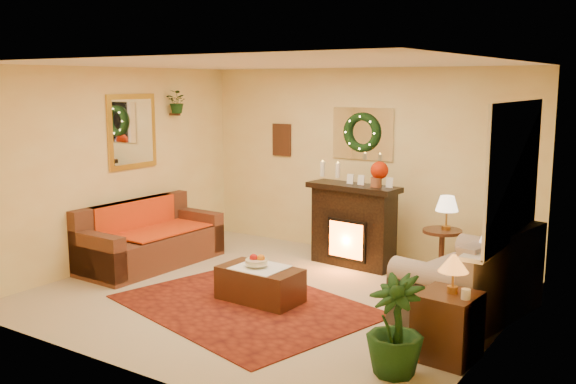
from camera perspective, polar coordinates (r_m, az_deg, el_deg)
The scene contains 31 objects.
floor at distance 7.42m, azimuth -1.51°, elevation -9.17°, with size 5.00×5.00×0.00m, color beige.
ceiling at distance 7.02m, azimuth -1.60°, elevation 11.33°, with size 5.00×5.00×0.00m, color white.
wall_back at distance 9.03m, azimuth 6.66°, elevation 2.64°, with size 5.00×5.00×0.00m, color #EFD88C.
wall_front at distance 5.45m, azimuth -15.23°, elevation -2.30°, with size 5.00×5.00×0.00m, color #EFD88C.
wall_left at distance 8.77m, azimuth -15.09°, elevation 2.16°, with size 4.50×4.50×0.00m, color #EFD88C.
wall_right at distance 6.05m, azimuth 18.25°, elevation -1.27°, with size 4.50×4.50×0.00m, color #EFD88C.
area_rug at distance 7.10m, azimuth -3.82°, elevation -10.03°, with size 2.61×1.96×0.01m, color #590E18.
sofa at distance 8.69m, azimuth -12.09°, elevation -3.62°, with size 0.86×1.95×0.84m, color brown.
red_throw at distance 8.81m, azimuth -11.38°, elevation -3.24°, with size 0.84×1.37×0.02m, color #E72D00.
fireplace at distance 8.50m, azimuth 5.83°, elevation -2.92°, with size 1.11×0.35×1.02m, color black.
poinsettia at distance 8.22m, azimuth 8.13°, elevation 1.92°, with size 0.23×0.23×0.23m, color #B81E00.
mantel_candle_a at distance 8.58m, azimuth 3.09°, elevation 2.06°, with size 0.07×0.07×0.20m, color white.
mantel_candle_b at distance 8.46m, azimuth 4.45°, elevation 1.93°, with size 0.06×0.06×0.19m, color silver.
mantel_mirror at distance 8.97m, azimuth 6.65°, elevation 5.16°, with size 0.92×0.02×0.72m, color white.
wreath at distance 8.93m, azimuth 6.53°, elevation 5.28°, with size 0.55×0.55×0.11m, color #194719.
wall_art at distance 9.66m, azimuth -0.56°, elevation 4.66°, with size 0.32×0.03×0.48m, color #381E11.
gold_mirror at distance 8.91m, azimuth -13.68°, elevation 5.25°, with size 0.03×0.84×1.00m, color gold.
hanging_plant at distance 9.33m, azimuth -9.76°, elevation 6.92°, with size 0.33×0.28×0.36m, color #194719.
loveseat at distance 6.97m, azimuth 15.73°, elevation -7.18°, with size 0.93×1.60×0.93m, color tan.
window_frame at distance 6.55m, azimuth 19.51°, elevation 1.68°, with size 0.03×1.86×1.36m, color white.
window_glass at distance 6.55m, azimuth 19.38°, elevation 1.69°, with size 0.02×1.70×1.22m, color black.
window_sill at distance 6.69m, azimuth 18.31°, elevation -4.02°, with size 0.22×1.86×0.04m, color white.
mini_tree at distance 6.26m, azimuth 17.44°, elevation -3.32°, with size 0.19×0.19×0.28m, color white.
sill_plant at distance 7.31m, azimuth 19.95°, elevation -1.26°, with size 0.25×0.20×0.46m, color black.
side_table_round at distance 8.15m, azimuth 13.48°, elevation -5.32°, with size 0.48×0.48×0.62m, color #50291D.
lamp_cream at distance 8.04m, azimuth 13.93°, elevation -1.49°, with size 0.28×0.28×0.42m, color beige.
end_table_square at distance 5.90m, azimuth 13.98°, elevation -11.78°, with size 0.49×0.49×0.60m, color #421C14.
lamp_tiffany at distance 5.76m, azimuth 14.45°, elevation -7.32°, with size 0.26×0.26×0.38m, color orange.
coffee_table at distance 7.17m, azimuth -2.50°, elevation -8.08°, with size 0.91×0.50×0.38m, color #512E1D.
fruit_bowl at distance 7.11m, azimuth -2.82°, elevation -6.23°, with size 0.25×0.25×0.06m, color beige.
floor_palm at distance 5.45m, azimuth 9.51°, elevation -11.40°, with size 1.42×1.42×2.54m, color #104016.
Camera 1 is at (4.02, -5.76, 2.40)m, focal length 40.00 mm.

